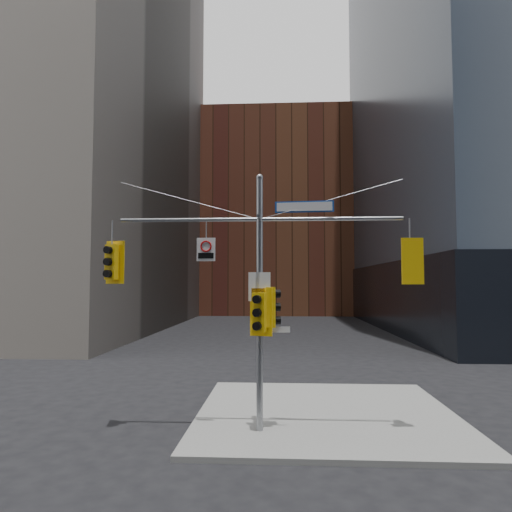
# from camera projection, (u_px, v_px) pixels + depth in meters

# --- Properties ---
(ground) EXTENTS (160.00, 160.00, 0.00)m
(ground) POSITION_uv_depth(u_px,v_px,m) (256.00, 465.00, 10.53)
(ground) COLOR black
(ground) RESTS_ON ground
(sidewalk_corner) EXTENTS (8.00, 8.00, 0.15)m
(sidewalk_corner) POSITION_uv_depth(u_px,v_px,m) (326.00, 414.00, 14.42)
(sidewalk_corner) COLOR gray
(sidewalk_corner) RESTS_ON ground
(brick_midrise) EXTENTS (26.00, 20.00, 28.00)m
(brick_midrise) POSITION_uv_depth(u_px,v_px,m) (277.00, 219.00, 69.19)
(brick_midrise) COLOR brown
(brick_midrise) RESTS_ON ground
(signal_assembly) EXTENTS (8.00, 0.80, 7.30)m
(signal_assembly) POSITION_uv_depth(u_px,v_px,m) (260.00, 275.00, 12.79)
(signal_assembly) COLOR gray
(signal_assembly) RESTS_ON ground
(traffic_light_west_arm) EXTENTS (0.59, 0.55, 1.25)m
(traffic_light_west_arm) POSITION_uv_depth(u_px,v_px,m) (112.00, 262.00, 13.05)
(traffic_light_west_arm) COLOR yellow
(traffic_light_west_arm) RESTS_ON ground
(traffic_light_east_arm) EXTENTS (0.61, 0.50, 1.27)m
(traffic_light_east_arm) POSITION_uv_depth(u_px,v_px,m) (410.00, 261.00, 12.59)
(traffic_light_east_arm) COLOR yellow
(traffic_light_east_arm) RESTS_ON ground
(traffic_light_pole_side) EXTENTS (0.48, 0.41, 1.12)m
(traffic_light_pole_side) POSITION_uv_depth(u_px,v_px,m) (271.00, 307.00, 12.73)
(traffic_light_pole_side) COLOR yellow
(traffic_light_pole_side) RESTS_ON ground
(traffic_light_pole_front) EXTENTS (0.63, 0.58, 1.33)m
(traffic_light_pole_front) POSITION_uv_depth(u_px,v_px,m) (259.00, 312.00, 12.46)
(traffic_light_pole_front) COLOR yellow
(traffic_light_pole_front) RESTS_ON ground
(street_sign_blade) EXTENTS (1.65, 0.18, 0.32)m
(street_sign_blade) POSITION_uv_depth(u_px,v_px,m) (304.00, 207.00, 12.84)
(street_sign_blade) COLOR #113E9C
(street_sign_blade) RESTS_ON ground
(regulatory_sign_arm) EXTENTS (0.53, 0.08, 0.66)m
(regulatory_sign_arm) POSITION_uv_depth(u_px,v_px,m) (206.00, 249.00, 12.90)
(regulatory_sign_arm) COLOR silver
(regulatory_sign_arm) RESTS_ON ground
(regulatory_sign_pole) EXTENTS (0.61, 0.06, 0.80)m
(regulatory_sign_pole) POSITION_uv_depth(u_px,v_px,m) (259.00, 287.00, 12.65)
(regulatory_sign_pole) COLOR silver
(regulatory_sign_pole) RESTS_ON ground
(street_blade_ew) EXTENTS (0.80, 0.08, 0.16)m
(street_blade_ew) POSITION_uv_depth(u_px,v_px,m) (276.00, 330.00, 12.68)
(street_blade_ew) COLOR silver
(street_blade_ew) RESTS_ON ground
(street_blade_ns) EXTENTS (0.09, 0.74, 0.15)m
(street_blade_ns) POSITION_uv_depth(u_px,v_px,m) (260.00, 329.00, 13.15)
(street_blade_ns) COLOR #145926
(street_blade_ns) RESTS_ON ground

